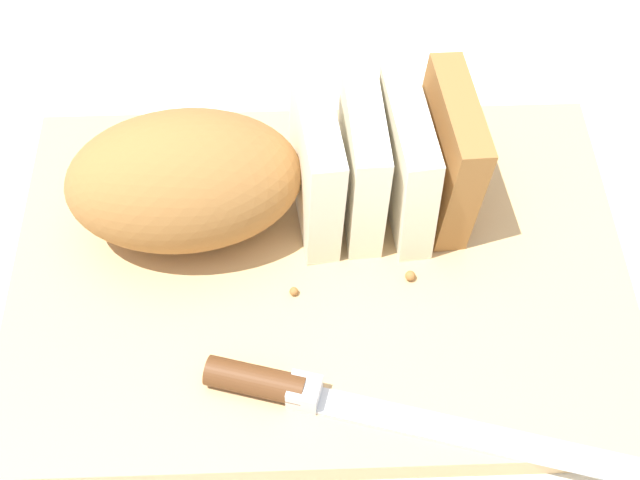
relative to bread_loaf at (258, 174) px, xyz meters
name	(u,v)px	position (x,y,z in m)	size (l,w,h in m)	color
ground_plane	(320,280)	(0.04, -0.04, -0.07)	(3.00, 3.00, 0.00)	silver
cutting_board	(320,272)	(0.04, -0.04, -0.06)	(0.44, 0.30, 0.02)	tan
bread_loaf	(258,174)	(0.00, 0.00, 0.00)	(0.29, 0.12, 0.10)	#996633
bread_knife	(318,396)	(0.03, -0.15, -0.04)	(0.27, 0.10, 0.02)	silver
crumb_near_knife	(364,250)	(0.07, -0.04, -0.05)	(0.00, 0.00, 0.00)	#996633
crumb_near_loaf	(294,291)	(0.02, -0.07, -0.05)	(0.01, 0.01, 0.01)	#996633
crumb_stray_left	(410,276)	(0.10, -0.06, -0.05)	(0.01, 0.01, 0.01)	#996633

